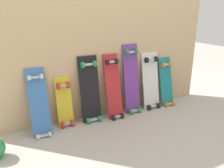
# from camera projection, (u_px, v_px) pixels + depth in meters

# --- Properties ---
(ground_plane) EXTENTS (12.00, 12.00, 0.00)m
(ground_plane) POSITION_uv_depth(u_px,v_px,m) (109.00, 114.00, 2.66)
(ground_plane) COLOR #B2AAA0
(plywood_wall_panel) EXTENTS (2.66, 0.04, 1.82)m
(plywood_wall_panel) POSITION_uv_depth(u_px,v_px,m) (106.00, 36.00, 2.44)
(plywood_wall_panel) COLOR tan
(plywood_wall_panel) RESTS_ON ground
(skateboard_blue) EXTENTS (0.18, 0.27, 0.72)m
(skateboard_blue) POSITION_uv_depth(u_px,v_px,m) (39.00, 106.00, 2.17)
(skateboard_blue) COLOR #386BAD
(skateboard_blue) RESTS_ON ground
(skateboard_yellow) EXTENTS (0.16, 0.17, 0.59)m
(skateboard_yellow) POSITION_uv_depth(u_px,v_px,m) (65.00, 104.00, 2.35)
(skateboard_yellow) COLOR gold
(skateboard_yellow) RESTS_ON ground
(skateboard_black) EXTENTS (0.22, 0.20, 0.78)m
(skateboard_black) POSITION_uv_depth(u_px,v_px,m) (90.00, 92.00, 2.43)
(skateboard_black) COLOR black
(skateboard_black) RESTS_ON ground
(skateboard_red) EXTENTS (0.18, 0.25, 0.79)m
(skateboard_red) POSITION_uv_depth(u_px,v_px,m) (114.00, 89.00, 2.52)
(skateboard_red) COLOR #B22626
(skateboard_red) RESTS_ON ground
(skateboard_purple) EXTENTS (0.19, 0.21, 0.88)m
(skateboard_purple) POSITION_uv_depth(u_px,v_px,m) (132.00, 82.00, 2.64)
(skateboard_purple) COLOR #6B338C
(skateboard_purple) RESTS_ON ground
(skateboard_white) EXTENTS (0.23, 0.20, 0.76)m
(skateboard_white) POSITION_uv_depth(u_px,v_px,m) (151.00, 83.00, 2.78)
(skateboard_white) COLOR silver
(skateboard_white) RESTS_ON ground
(skateboard_teal) EXTENTS (0.18, 0.22, 0.68)m
(skateboard_teal) POSITION_uv_depth(u_px,v_px,m) (167.00, 84.00, 2.88)
(skateboard_teal) COLOR #197A7F
(skateboard_teal) RESTS_ON ground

